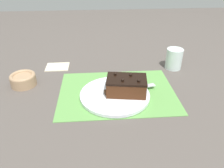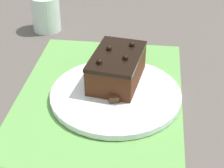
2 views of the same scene
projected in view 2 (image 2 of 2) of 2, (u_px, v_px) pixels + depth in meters
ground_plane at (101, 94)px, 0.79m from camera, size 3.00×3.00×0.00m
placemat_woven at (101, 93)px, 0.79m from camera, size 0.46×0.34×0.00m
cake_plate at (116, 94)px, 0.77m from camera, size 0.27×0.27×0.01m
chocolate_cake at (117, 67)px, 0.79m from camera, size 0.16×0.12×0.07m
serving_knife at (110, 82)px, 0.79m from camera, size 0.21×0.07×0.01m
drinking_glass at (46, 13)px, 1.02m from camera, size 0.08×0.08×0.10m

